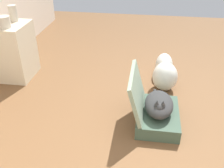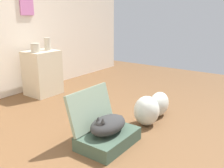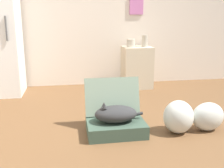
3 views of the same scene
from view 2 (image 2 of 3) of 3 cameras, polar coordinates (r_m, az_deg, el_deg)
The scene contains 9 objects.
ground_plane at distance 2.59m, azimuth -1.04°, elevation -13.80°, with size 7.68×7.68×0.00m, color brown.
suitcase_base at distance 2.56m, azimuth -0.84°, elevation -12.37°, with size 0.60×0.42×0.14m, color #384C3D.
suitcase_lid at distance 2.58m, azimuth -4.87°, elevation -5.58°, with size 0.60×0.42×0.04m, color gray.
cat at distance 2.49m, azimuth -0.94°, elevation -9.30°, with size 0.52×0.28×0.21m.
plastic_bag_white at distance 2.98m, azimuth 7.90°, elevation -6.04°, with size 0.32×0.30×0.35m, color silver.
plastic_bag_clear at distance 3.27m, azimuth 10.64°, elevation -4.52°, with size 0.35×0.22×0.31m, color silver.
side_table at distance 4.18m, azimuth -15.58°, elevation 2.48°, with size 0.49×0.43×0.71m, color beige.
vase_tall at distance 4.00m, azimuth -17.07°, elevation 7.94°, with size 0.14×0.14×0.13m, color #B7AD99.
vase_short at distance 4.16m, azimuth -14.49°, elevation 8.84°, with size 0.10×0.10×0.20m, color #B7AD99.
Camera 2 is at (-1.80, -1.35, 1.28)m, focal length 40.06 mm.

